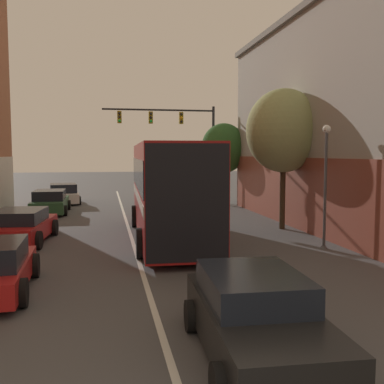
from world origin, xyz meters
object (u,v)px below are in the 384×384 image
at_px(parked_car_left_mid, 63,194).
at_px(parked_car_left_far, 50,202).
at_px(street_tree_near, 284,131).
at_px(traffic_signal_gantry, 178,131).
at_px(bus, 169,186).
at_px(hatchback_foreground, 256,318).
at_px(street_tree_far, 224,148).
at_px(street_lamp, 325,181).
at_px(parked_car_left_near, 20,226).

bearing_deg(parked_car_left_mid, parked_car_left_far, 169.44).
relative_size(parked_car_left_far, street_tree_near, 0.71).
xyz_separation_m(traffic_signal_gantry, street_tree_near, (2.87, -11.66, -0.53)).
distance_m(bus, parked_car_left_far, 10.59).
distance_m(bus, hatchback_foreground, 10.63).
height_order(parked_car_left_mid, street_tree_far, street_tree_far).
bearing_deg(hatchback_foreground, parked_car_left_mid, 14.33).
bearing_deg(parked_car_left_mid, bus, -166.58).
height_order(hatchback_foreground, street_tree_near, street_tree_near).
bearing_deg(street_tree_near, street_tree_far, 90.82).
xyz_separation_m(hatchback_foreground, street_tree_far, (5.23, 21.66, 3.04)).
height_order(parked_car_left_far, street_lamp, street_lamp).
height_order(parked_car_left_mid, street_lamp, street_lamp).
distance_m(street_tree_near, street_tree_far, 9.71).
relative_size(traffic_signal_gantry, street_tree_near, 1.23).
bearing_deg(bus, traffic_signal_gantry, -8.62).
height_order(bus, traffic_signal_gantry, traffic_signal_gantry).
relative_size(parked_car_left_mid, street_tree_far, 0.82).
bearing_deg(parked_car_left_near, parked_car_left_far, 4.93).
xyz_separation_m(parked_car_left_near, street_tree_near, (10.98, 1.09, 3.75)).
bearing_deg(street_tree_far, parked_car_left_mid, 165.06).
relative_size(hatchback_foreground, parked_car_left_mid, 0.97).
height_order(hatchback_foreground, parked_car_left_mid, hatchback_foreground).
bearing_deg(street_tree_near, parked_car_left_far, 145.57).
xyz_separation_m(hatchback_foreground, street_tree_near, (5.37, 11.97, 3.71)).
distance_m(bus, street_tree_far, 12.39).
distance_m(parked_car_left_near, traffic_signal_gantry, 15.71).
height_order(parked_car_left_far, street_tree_far, street_tree_far).
relative_size(parked_car_left_near, street_tree_near, 0.73).
distance_m(traffic_signal_gantry, street_lamp, 16.33).
bearing_deg(street_lamp, traffic_signal_gantry, 99.67).
bearing_deg(parked_car_left_near, parked_car_left_mid, 3.96).
xyz_separation_m(parked_car_left_mid, street_lamp, (10.45, -16.73, 1.77)).
xyz_separation_m(parked_car_left_near, parked_car_left_far, (0.10, 8.55, 0.01)).
bearing_deg(parked_car_left_mid, street_lamp, -155.34).
height_order(bus, street_lamp, street_lamp).
relative_size(street_tree_near, street_tree_far, 1.17).
bearing_deg(traffic_signal_gantry, street_lamp, -80.33).
relative_size(parked_car_left_mid, street_lamp, 1.00).
bearing_deg(parked_car_left_near, bus, -87.96).
distance_m(parked_car_left_far, traffic_signal_gantry, 10.01).
bearing_deg(parked_car_left_far, street_tree_far, -78.91).
relative_size(street_lamp, street_tree_far, 0.82).
xyz_separation_m(parked_car_left_mid, street_tree_far, (10.46, -2.79, 3.08)).
bearing_deg(street_lamp, parked_car_left_mid, 121.97).
height_order(bus, street_tree_far, street_tree_far).
bearing_deg(hatchback_foreground, street_tree_near, -21.90).
height_order(traffic_signal_gantry, street_tree_near, traffic_signal_gantry).
relative_size(bus, street_tree_far, 1.93).
bearing_deg(parked_car_left_near, hatchback_foreground, -147.17).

